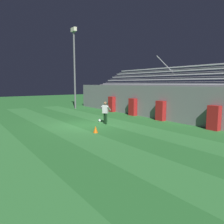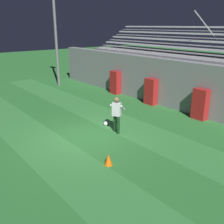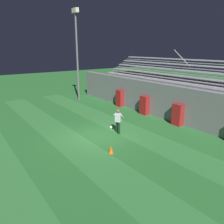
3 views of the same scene
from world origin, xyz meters
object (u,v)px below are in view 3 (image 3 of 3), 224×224
soccer_ball (111,127)px  floodlight_pole (77,45)px  padding_pillar_gate_right (177,115)px  goalkeeper (118,120)px  traffic_cone (111,150)px  padding_pillar_far_left (120,98)px  padding_pillar_gate_left (144,105)px

soccer_ball → floodlight_pole: bearing=165.1°
padding_pillar_gate_right → goalkeeper: size_ratio=0.96×
floodlight_pole → traffic_cone: size_ratio=22.31×
padding_pillar_far_left → goalkeeper: size_ratio=0.96×
padding_pillar_gate_left → soccer_ball: (1.16, -4.41, -0.69)m
floodlight_pole → padding_pillar_gate_left: bearing=12.6°
floodlight_pole → goalkeeper: 11.87m
padding_pillar_gate_left → padding_pillar_gate_right: (3.45, 0.00, 0.00)m
padding_pillar_far_left → soccer_ball: 6.39m
padding_pillar_far_left → goalkeeper: goalkeeper is taller
padding_pillar_far_left → goalkeeper: (5.56, -4.53, 0.15)m
goalkeeper → padding_pillar_gate_right: bearing=73.9°
padding_pillar_gate_right → soccer_ball: padding_pillar_gate_right is taller
padding_pillar_gate_right → floodlight_pole: 12.96m
padding_pillar_far_left → traffic_cone: (7.62, -6.63, -0.59)m
padding_pillar_gate_right → soccer_ball: 5.01m
floodlight_pole → soccer_ball: floodlight_pole is taller
padding_pillar_gate_left → goalkeeper: bearing=-64.7°
padding_pillar_far_left → goalkeeper: bearing=-39.2°
padding_pillar_gate_left → floodlight_pole: floodlight_pole is taller
padding_pillar_far_left → padding_pillar_gate_left: bearing=0.0°
padding_pillar_far_left → padding_pillar_gate_right: bearing=0.0°
padding_pillar_gate_right → soccer_ball: size_ratio=7.30×
soccer_ball → traffic_cone: bearing=-36.2°
padding_pillar_gate_right → padding_pillar_gate_left: bearing=180.0°
padding_pillar_far_left → soccer_ball: padding_pillar_far_left is taller
traffic_cone → goalkeeper: bearing=134.4°
goalkeeper → padding_pillar_gate_left: bearing=115.3°
soccer_ball → padding_pillar_far_left: bearing=136.1°
goalkeeper → soccer_ball: goalkeeper is taller
padding_pillar_gate_left → soccer_ball: size_ratio=7.30×
floodlight_pole → traffic_cone: 14.56m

